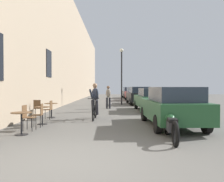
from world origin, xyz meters
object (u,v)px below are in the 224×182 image
at_px(cafe_table_mid, 43,112).
at_px(cyclist_on_bicycle, 95,102).
at_px(cafe_table_near, 22,118).
at_px(cafe_chair_near_toward_street, 28,116).
at_px(pedestrian_near, 96,97).
at_px(cafe_chair_far_toward_street, 49,108).
at_px(cafe_chair_far_toward_wall, 38,107).
at_px(street_lamp, 122,69).
at_px(parked_car_second, 151,99).
at_px(parked_car_fourth, 134,94).
at_px(parked_car_fifth, 130,92).
at_px(parked_motorcycle, 171,126).
at_px(cafe_chair_mid_toward_street, 40,113).
at_px(pedestrian_mid, 109,96).
at_px(cafe_table_far, 52,107).
at_px(parked_car_nearest, 172,106).
at_px(parked_car_third, 139,95).

xyz_separation_m(cafe_table_mid, cyclist_on_bicycle, (2.03, 1.51, 0.29)).
xyz_separation_m(cafe_table_near, cafe_chair_near_toward_street, (-0.08, 0.71, -0.00)).
distance_m(cyclist_on_bicycle, pedestrian_near, 3.13).
xyz_separation_m(cafe_chair_far_toward_street, cafe_chair_far_toward_wall, (-0.73, 0.58, 0.00)).
height_order(cafe_chair_far_toward_wall, street_lamp, street_lamp).
bearing_deg(parked_car_second, cyclist_on_bicycle, -131.55).
height_order(cafe_chair_near_toward_street, cafe_chair_far_toward_street, same).
bearing_deg(street_lamp, cafe_chair_far_toward_wall, -118.20).
bearing_deg(street_lamp, parked_car_fourth, 75.02).
distance_m(cyclist_on_bicycle, parked_car_fifth, 20.77).
bearing_deg(parked_motorcycle, parked_car_second, 84.17).
distance_m(cafe_chair_mid_toward_street, cyclist_on_bicycle, 2.91).
height_order(cafe_chair_far_toward_street, parked_car_fourth, parked_car_fourth).
relative_size(street_lamp, parked_car_second, 1.18).
relative_size(cafe_chair_near_toward_street, cafe_chair_mid_toward_street, 1.00).
bearing_deg(cafe_table_mid, pedestrian_mid, 68.94).
relative_size(cafe_table_near, cafe_chair_far_toward_wall, 0.81).
relative_size(cafe_table_mid, street_lamp, 0.15).
distance_m(cafe_table_mid, cyclist_on_bicycle, 2.55).
bearing_deg(cafe_chair_far_toward_wall, cafe_chair_mid_toward_street, -70.46).
bearing_deg(pedestrian_near, cafe_chair_mid_toward_street, -108.26).
xyz_separation_m(cafe_chair_far_toward_street, pedestrian_mid, (2.71, 5.35, 0.39)).
xyz_separation_m(cafe_chair_near_toward_street, cafe_table_mid, (0.11, 1.33, 0.00)).
relative_size(cafe_chair_mid_toward_street, cafe_table_far, 1.24).
bearing_deg(cafe_chair_far_toward_street, cafe_table_far, 96.64).
bearing_deg(cafe_chair_mid_toward_street, parked_motorcycle, -24.42).
bearing_deg(pedestrian_near, cafe_table_far, -127.58).
distance_m(cafe_table_mid, parked_motorcycle, 5.28).
bearing_deg(parked_car_second, pedestrian_mid, 152.43).
bearing_deg(cafe_chair_far_toward_street, cafe_chair_far_toward_wall, 141.49).
distance_m(cafe_chair_mid_toward_street, cafe_chair_far_toward_wall, 2.74).
height_order(cafe_chair_far_toward_wall, parked_car_fifth, parked_car_fifth).
bearing_deg(parked_motorcycle, cafe_chair_near_toward_street, 164.00).
xyz_separation_m(cafe_table_near, cafe_chair_far_toward_street, (-0.09, 3.41, -0.00)).
bearing_deg(parked_car_nearest, parked_car_fourth, 89.28).
relative_size(pedestrian_near, parked_car_second, 0.39).
distance_m(cafe_chair_near_toward_street, cafe_table_far, 3.36).
height_order(cafe_table_far, pedestrian_near, pedestrian_near).
height_order(cafe_chair_mid_toward_street, parked_motorcycle, cafe_chair_mid_toward_street).
relative_size(cafe_chair_far_toward_street, parked_car_fourth, 0.21).
distance_m(cafe_table_far, pedestrian_near, 3.31).
relative_size(cafe_chair_far_toward_street, cafe_chair_far_toward_wall, 1.00).
bearing_deg(street_lamp, cafe_table_near, -106.65).
height_order(cyclist_on_bicycle, parked_car_third, cyclist_on_bicycle).
relative_size(cafe_chair_near_toward_street, parked_car_fifth, 0.20).
distance_m(cafe_table_near, cafe_chair_near_toward_street, 0.71).
height_order(cafe_chair_near_toward_street, pedestrian_mid, pedestrian_mid).
bearing_deg(cafe_chair_near_toward_street, cyclist_on_bicycle, 53.04).
distance_m(cafe_table_near, parked_motorcycle, 4.63).
bearing_deg(cafe_table_near, street_lamp, 73.35).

